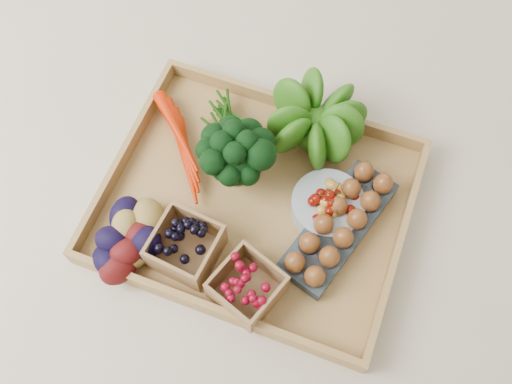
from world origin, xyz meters
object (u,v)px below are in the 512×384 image
(egg_carton, at_px, (338,227))
(tray, at_px, (256,204))
(broccoli, at_px, (236,163))
(cherry_bowl, at_px, (328,206))

(egg_carton, bearing_deg, tray, -163.70)
(tray, height_order, broccoli, broccoli)
(cherry_bowl, distance_m, egg_carton, 0.05)
(tray, distance_m, broccoli, 0.09)
(cherry_bowl, xyz_separation_m, egg_carton, (0.03, -0.03, -0.00))
(tray, relative_size, egg_carton, 2.10)
(broccoli, distance_m, cherry_bowl, 0.19)
(cherry_bowl, relative_size, egg_carton, 0.51)
(cherry_bowl, height_order, egg_carton, cherry_bowl)
(broccoli, bearing_deg, cherry_bowl, -1.30)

